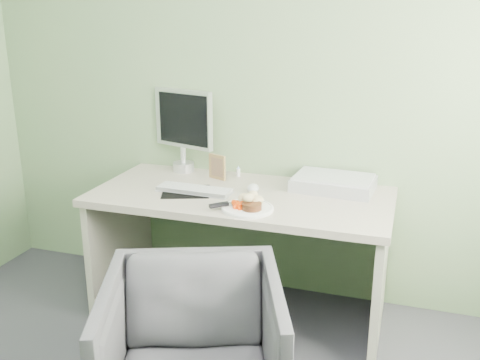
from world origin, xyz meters
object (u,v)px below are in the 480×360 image
(desk, at_px, (241,225))
(scanner, at_px, (333,184))
(monitor, at_px, (183,126))
(plate, at_px, (248,209))
(desk_chair, at_px, (193,353))

(desk, distance_m, scanner, 0.55)
(monitor, bearing_deg, plate, -27.05)
(monitor, relative_size, desk_chair, 0.68)
(desk, bearing_deg, scanner, 24.91)
(scanner, bearing_deg, desk_chair, -104.98)
(scanner, distance_m, desk_chair, 1.23)
(plate, distance_m, desk_chair, 0.76)
(plate, relative_size, scanner, 0.60)
(desk, bearing_deg, plate, -64.85)
(scanner, relative_size, desk_chair, 0.59)
(scanner, bearing_deg, desk, -150.69)
(plate, bearing_deg, desk_chair, -92.67)
(desk, xyz_separation_m, plate, (0.11, -0.23, 0.19))
(scanner, xyz_separation_m, desk_chair, (-0.38, -1.09, -0.43))
(plate, distance_m, monitor, 0.84)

